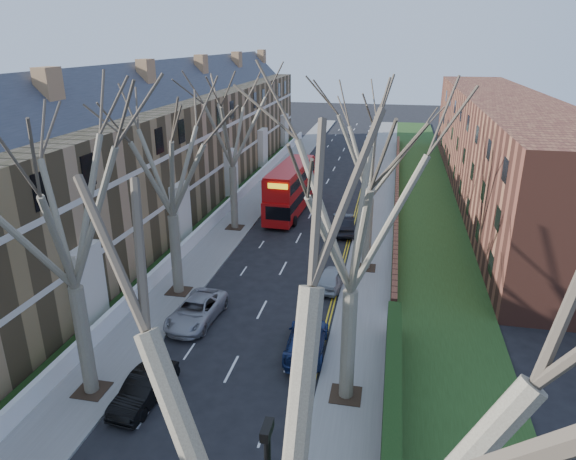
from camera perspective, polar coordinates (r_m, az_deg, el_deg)
The scene contains 17 objects.
pavement_left at distance 53.98m, azimuth -2.75°, elevation 4.21°, with size 3.00×102.00×0.12m, color slate.
pavement_right at distance 52.41m, azimuth 10.09°, elevation 3.40°, with size 3.00×102.00×0.12m, color slate.
terrace_left at distance 47.93m, azimuth -14.27°, elevation 8.25°, with size 9.70×78.00×13.60m.
flats_right at distance 56.10m, azimuth 22.46°, elevation 8.49°, with size 13.97×54.00×10.00m.
front_wall_left at distance 46.95m, azimuth -7.13°, elevation 2.27°, with size 0.30×78.00×1.00m.
grass_verge_right at distance 52.49m, azimuth 15.01°, elevation 3.14°, with size 6.00×102.00×0.06m.
tree_left_mid at distance 22.08m, azimuth -24.01°, elevation 3.90°, with size 10.50×10.50×14.71m.
tree_left_far at distance 30.57m, azimuth -13.28°, elevation 8.73°, with size 10.15×10.15×14.22m.
tree_left_dist at distance 41.55m, azimuth -6.39°, elevation 12.59°, with size 10.50×10.50×14.71m.
tree_right_mid at distance 20.02m, azimuth 7.49°, elevation 3.95°, with size 10.50×10.50×14.71m.
tree_right_far at distance 33.72m, azimuth 9.42°, elevation 10.07°, with size 10.15×10.15×14.22m.
double_decker_bus at distance 46.92m, azimuth 0.28°, elevation 4.38°, with size 3.07×10.57×4.40m.
car_left_mid at distance 24.60m, azimuth -15.71°, elevation -16.63°, with size 1.39×3.99×1.31m, color black.
car_left_far at distance 29.98m, azimuth -10.14°, elevation -8.81°, with size 2.25×4.88×1.36m, color #99989D.
car_right_near at distance 26.91m, azimuth 2.06°, elevation -12.10°, with size 1.98×4.87×1.41m, color navy.
car_right_mid at distance 33.50m, azimuth 4.83°, elevation -5.30°, with size 1.54×3.84×1.31m, color #9B9FA3.
car_right_far at distance 42.87m, azimuth 6.17°, elevation 0.74°, with size 1.64×4.72×1.55m, color black.
Camera 1 is at (7.00, -11.16, 15.21)m, focal length 32.00 mm.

